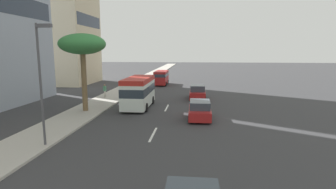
{
  "coord_description": "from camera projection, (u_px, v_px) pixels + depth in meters",
  "views": [
    {
      "loc": [
        -3.15,
        -2.85,
        5.7
      ],
      "look_at": [
        18.73,
        -0.59,
        2.1
      ],
      "focal_mm": 28.74,
      "sensor_mm": 36.0,
      "label": 1
    }
  ],
  "objects": [
    {
      "name": "street_lamp",
      "position": [
        41.0,
        72.0,
        15.36
      ],
      "size": [
        0.24,
        0.97,
        7.07
      ],
      "color": "#4C4C51",
      "rests_on": "sidewalk_right"
    },
    {
      "name": "palm_tree",
      "position": [
        82.0,
        45.0,
        24.25
      ],
      "size": [
        4.19,
        4.19,
        7.09
      ],
      "color": "brown",
      "rests_on": "sidewalk_right"
    },
    {
      "name": "lane_stripe_mid",
      "position": [
        153.0,
        134.0,
        18.49
      ],
      "size": [
        3.2,
        0.16,
        0.01
      ],
      "primitive_type": "cube",
      "color": "silver",
      "rests_on": "ground_plane"
    },
    {
      "name": "sidewalk_right",
      "position": [
        118.0,
        93.0,
        35.97
      ],
      "size": [
        162.0,
        3.56,
        0.15
      ],
      "primitive_type": "cube",
      "color": "#B2ADA3",
      "rests_on": "ground_plane"
    },
    {
      "name": "ground_plane",
      "position": [
        174.0,
        95.0,
        35.22
      ],
      "size": [
        198.0,
        198.0,
        0.0
      ],
      "primitive_type": "plane",
      "color": "#38383A"
    },
    {
      "name": "car_third",
      "position": [
        197.0,
        92.0,
        31.8
      ],
      "size": [
        4.55,
        1.87,
        1.72
      ],
      "color": "#A51E1E",
      "rests_on": "ground_plane"
    },
    {
      "name": "lane_stripe_far",
      "position": [
        167.0,
        108.0,
        27.08
      ],
      "size": [
        3.2,
        0.16,
        0.01
      ],
      "primitive_type": "cube",
      "color": "silver",
      "rests_on": "ground_plane"
    },
    {
      "name": "van_fourth",
      "position": [
        161.0,
        77.0,
        45.13
      ],
      "size": [
        5.14,
        2.09,
        2.32
      ],
      "rotation": [
        0.0,
        0.0,
        3.14
      ],
      "color": "#A51E1E",
      "rests_on": "ground_plane"
    },
    {
      "name": "car_lead",
      "position": [
        200.0,
        110.0,
        22.65
      ],
      "size": [
        4.25,
        1.87,
        1.56
      ],
      "color": "#A51E1E",
      "rests_on": "ground_plane"
    },
    {
      "name": "pedestrian_near_lamp",
      "position": [
        105.0,
        90.0,
        32.2
      ],
      "size": [
        0.32,
        0.38,
        1.57
      ],
      "rotation": [
        0.0,
        0.0,
        1.19
      ],
      "color": "beige",
      "rests_on": "sidewalk_right"
    },
    {
      "name": "minibus_fifth",
      "position": [
        139.0,
        91.0,
        27.06
      ],
      "size": [
        6.54,
        2.39,
        3.04
      ],
      "rotation": [
        0.0,
        0.0,
        3.14
      ],
      "color": "silver",
      "rests_on": "ground_plane"
    }
  ]
}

